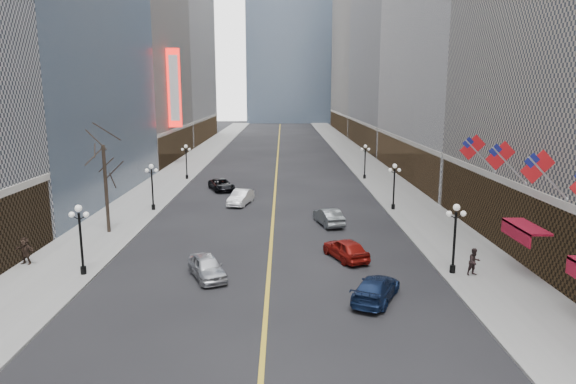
{
  "coord_description": "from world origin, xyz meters",
  "views": [
    {
      "loc": [
        0.92,
        -1.17,
        11.63
      ],
      "look_at": [
        1.15,
        21.33,
        7.17
      ],
      "focal_mm": 32.0,
      "sensor_mm": 36.0,
      "label": 1
    }
  ],
  "objects_px": {
    "car_sb_mid": "(346,249)",
    "car_nb_mid": "(241,197)",
    "streetlamp_east_1": "(455,231)",
    "streetlamp_east_3": "(365,158)",
    "car_sb_far": "(328,217)",
    "car_nb_near": "(207,267)",
    "streetlamp_west_2": "(152,182)",
    "streetlamp_west_3": "(186,158)",
    "streetlamp_west_1": "(80,232)",
    "streetlamp_east_2": "(394,182)",
    "car_nb_far": "(222,185)",
    "car_sb_near": "(376,289)"
  },
  "relations": [
    {
      "from": "streetlamp_west_3",
      "to": "streetlamp_east_1",
      "type": "bearing_deg",
      "value": -56.75
    },
    {
      "from": "car_sb_mid",
      "to": "car_sb_far",
      "type": "relative_size",
      "value": 0.98
    },
    {
      "from": "streetlamp_west_2",
      "to": "car_sb_near",
      "type": "relative_size",
      "value": 0.95
    },
    {
      "from": "streetlamp_west_2",
      "to": "car_sb_near",
      "type": "bearing_deg",
      "value": -50.79
    },
    {
      "from": "car_sb_mid",
      "to": "car_nb_near",
      "type": "bearing_deg",
      "value": -0.56
    },
    {
      "from": "streetlamp_east_1",
      "to": "streetlamp_west_1",
      "type": "height_order",
      "value": "same"
    },
    {
      "from": "car_sb_far",
      "to": "car_nb_far",
      "type": "bearing_deg",
      "value": -68.72
    },
    {
      "from": "streetlamp_west_2",
      "to": "car_sb_near",
      "type": "height_order",
      "value": "streetlamp_west_2"
    },
    {
      "from": "streetlamp_west_1",
      "to": "car_nb_mid",
      "type": "height_order",
      "value": "streetlamp_west_1"
    },
    {
      "from": "streetlamp_east_1",
      "to": "streetlamp_east_3",
      "type": "xyz_separation_m",
      "value": [
        0.0,
        36.0,
        0.0
      ]
    },
    {
      "from": "streetlamp_east_3",
      "to": "car_sb_mid",
      "type": "bearing_deg",
      "value": -101.18
    },
    {
      "from": "streetlamp_east_1",
      "to": "car_sb_mid",
      "type": "relative_size",
      "value": 1.03
    },
    {
      "from": "streetlamp_west_3",
      "to": "car_sb_far",
      "type": "bearing_deg",
      "value": -54.43
    },
    {
      "from": "streetlamp_east_2",
      "to": "streetlamp_west_3",
      "type": "relative_size",
      "value": 1.0
    },
    {
      "from": "streetlamp_west_1",
      "to": "streetlamp_west_2",
      "type": "distance_m",
      "value": 18.0
    },
    {
      "from": "car_nb_near",
      "to": "car_nb_mid",
      "type": "height_order",
      "value": "car_nb_mid"
    },
    {
      "from": "streetlamp_west_2",
      "to": "car_sb_mid",
      "type": "bearing_deg",
      "value": -40.82
    },
    {
      "from": "car_sb_mid",
      "to": "car_nb_mid",
      "type": "bearing_deg",
      "value": -85.59
    },
    {
      "from": "car_sb_mid",
      "to": "car_sb_near",
      "type": "bearing_deg",
      "value": 74.57
    },
    {
      "from": "streetlamp_west_1",
      "to": "car_nb_near",
      "type": "xyz_separation_m",
      "value": [
        7.93,
        -0.39,
        -2.17
      ]
    },
    {
      "from": "streetlamp_east_2",
      "to": "car_nb_near",
      "type": "relative_size",
      "value": 1.06
    },
    {
      "from": "car_nb_near",
      "to": "car_sb_near",
      "type": "bearing_deg",
      "value": -43.65
    },
    {
      "from": "streetlamp_west_3",
      "to": "streetlamp_west_1",
      "type": "bearing_deg",
      "value": -90.0
    },
    {
      "from": "car_nb_mid",
      "to": "streetlamp_west_2",
      "type": "bearing_deg",
      "value": -147.52
    },
    {
      "from": "streetlamp_east_3",
      "to": "car_nb_mid",
      "type": "bearing_deg",
      "value": -135.25
    },
    {
      "from": "car_nb_far",
      "to": "car_sb_mid",
      "type": "bearing_deg",
      "value": -86.74
    },
    {
      "from": "streetlamp_east_3",
      "to": "streetlamp_west_1",
      "type": "relative_size",
      "value": 1.0
    },
    {
      "from": "car_nb_near",
      "to": "car_sb_mid",
      "type": "bearing_deg",
      "value": -2.45
    },
    {
      "from": "car_sb_mid",
      "to": "car_sb_far",
      "type": "distance_m",
      "value": 9.4
    },
    {
      "from": "streetlamp_east_2",
      "to": "car_sb_far",
      "type": "xyz_separation_m",
      "value": [
        -6.87,
        -5.39,
        -2.16
      ]
    },
    {
      "from": "streetlamp_east_1",
      "to": "streetlamp_east_2",
      "type": "height_order",
      "value": "same"
    },
    {
      "from": "streetlamp_east_3",
      "to": "streetlamp_west_2",
      "type": "height_order",
      "value": "same"
    },
    {
      "from": "streetlamp_west_2",
      "to": "streetlamp_west_3",
      "type": "bearing_deg",
      "value": 90.0
    },
    {
      "from": "streetlamp_west_3",
      "to": "car_nb_near",
      "type": "relative_size",
      "value": 1.06
    },
    {
      "from": "streetlamp_east_2",
      "to": "car_sb_near",
      "type": "bearing_deg",
      "value": -104.42
    },
    {
      "from": "streetlamp_west_2",
      "to": "streetlamp_west_1",
      "type": "bearing_deg",
      "value": -90.0
    },
    {
      "from": "streetlamp_west_3",
      "to": "car_nb_far",
      "type": "height_order",
      "value": "streetlamp_west_3"
    },
    {
      "from": "streetlamp_east_1",
      "to": "car_sb_near",
      "type": "bearing_deg",
      "value": -144.8
    },
    {
      "from": "streetlamp_west_1",
      "to": "streetlamp_west_3",
      "type": "height_order",
      "value": "same"
    },
    {
      "from": "streetlamp_east_3",
      "to": "streetlamp_west_3",
      "type": "height_order",
      "value": "same"
    },
    {
      "from": "streetlamp_east_3",
      "to": "streetlamp_west_1",
      "type": "height_order",
      "value": "same"
    },
    {
      "from": "streetlamp_west_1",
      "to": "car_sb_near",
      "type": "xyz_separation_m",
      "value": [
        17.94,
        -3.99,
        -2.21
      ]
    },
    {
      "from": "streetlamp_east_3",
      "to": "streetlamp_west_1",
      "type": "bearing_deg",
      "value": -123.25
    },
    {
      "from": "streetlamp_west_2",
      "to": "car_nb_mid",
      "type": "xyz_separation_m",
      "value": [
        8.35,
        2.88,
        -2.14
      ]
    },
    {
      "from": "streetlamp_west_3",
      "to": "car_sb_far",
      "type": "relative_size",
      "value": 1.01
    },
    {
      "from": "streetlamp_west_1",
      "to": "streetlamp_west_2",
      "type": "height_order",
      "value": "same"
    },
    {
      "from": "streetlamp_east_1",
      "to": "car_nb_near",
      "type": "height_order",
      "value": "streetlamp_east_1"
    },
    {
      "from": "streetlamp_east_2",
      "to": "car_nb_far",
      "type": "height_order",
      "value": "streetlamp_east_2"
    },
    {
      "from": "car_sb_mid",
      "to": "streetlamp_east_1",
      "type": "bearing_deg",
      "value": 131.64
    },
    {
      "from": "car_sb_near",
      "to": "car_sb_far",
      "type": "relative_size",
      "value": 1.06
    }
  ]
}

